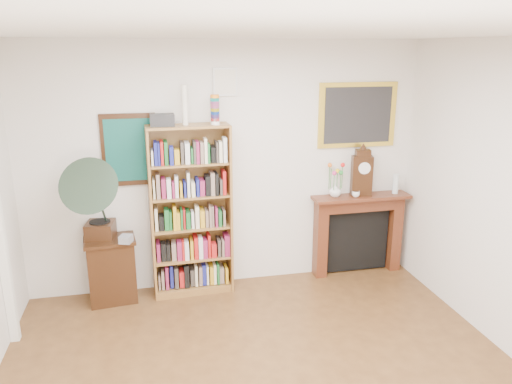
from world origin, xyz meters
TOP-DOWN VIEW (x-y plane):
  - room at (0.00, 0.00)m, footprint 4.51×5.01m
  - teal_poster at (-1.05, 2.48)m, footprint 0.58×0.04m
  - small_picture at (0.00, 2.48)m, footprint 0.26×0.04m
  - gilt_painting at (1.55, 2.48)m, footprint 0.95×0.04m
  - bookshelf at (-0.43, 2.32)m, footprint 0.90×0.35m
  - side_cabinet at (-1.32, 2.29)m, footprint 0.57×0.44m
  - fireplace at (1.61, 2.41)m, footprint 1.19×0.29m
  - gramophone at (-1.41, 2.18)m, footprint 0.67×0.79m
  - cd_stack at (-1.14, 2.13)m, footprint 0.15×0.15m
  - mantel_clock at (1.60, 2.38)m, footprint 0.26×0.18m
  - flower_vase at (1.28, 2.38)m, footprint 0.17×0.17m
  - teacup at (1.51, 2.32)m, footprint 0.12×0.12m
  - bottle_left at (2.04, 2.36)m, footprint 0.07×0.07m
  - bottle_right at (2.05, 2.39)m, footprint 0.06×0.06m

SIDE VIEW (x-z plane):
  - side_cabinet at x=-1.32m, z-range 0.00..0.73m
  - fireplace at x=1.61m, z-range 0.08..1.08m
  - cd_stack at x=-1.14m, z-range 0.73..0.81m
  - teacup at x=1.51m, z-range 1.00..1.08m
  - bookshelf at x=-0.43m, z-range -0.03..2.18m
  - flower_vase at x=1.28m, z-range 1.00..1.16m
  - bottle_right at x=2.05m, z-range 1.00..1.20m
  - bottle_left at x=2.04m, z-range 1.00..1.24m
  - gramophone at x=-1.41m, z-range 0.79..1.73m
  - mantel_clock at x=1.60m, z-range 0.99..1.55m
  - room at x=0.00m, z-range -0.01..2.81m
  - teal_poster at x=-1.05m, z-range 1.26..2.04m
  - gilt_painting at x=1.55m, z-range 1.58..2.33m
  - small_picture at x=0.00m, z-range 2.20..2.50m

